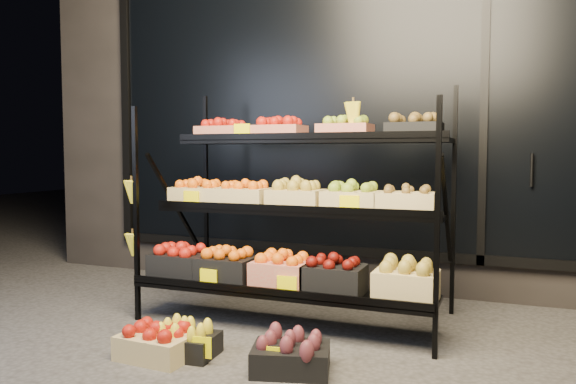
% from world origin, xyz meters
% --- Properties ---
extents(ground, '(24.00, 24.00, 0.00)m').
position_xyz_m(ground, '(0.00, 0.00, 0.00)').
color(ground, '#514F4C').
rests_on(ground, ground).
extents(building, '(6.00, 2.08, 3.50)m').
position_xyz_m(building, '(0.00, 2.59, 1.75)').
color(building, '#2D2826').
rests_on(building, ground).
extents(display_rack, '(2.18, 1.02, 1.66)m').
position_xyz_m(display_rack, '(-0.01, 0.60, 0.79)').
color(display_rack, black).
rests_on(display_rack, ground).
extents(tag_floor_a, '(0.13, 0.01, 0.12)m').
position_xyz_m(tag_floor_a, '(-0.18, -0.40, 0.06)').
color(tag_floor_a, '#FFEF00').
rests_on(tag_floor_a, ground).
extents(tag_floor_b, '(0.13, 0.01, 0.12)m').
position_xyz_m(tag_floor_b, '(0.29, -0.40, 0.06)').
color(tag_floor_b, '#FFEF00').
rests_on(tag_floor_b, ground).
extents(floor_crate_left, '(0.43, 0.33, 0.21)m').
position_xyz_m(floor_crate_left, '(-0.46, -0.40, 0.10)').
color(floor_crate_left, '#D5BE7B').
rests_on(floor_crate_left, ground).
extents(floor_crate_midleft, '(0.39, 0.30, 0.19)m').
position_xyz_m(floor_crate_midleft, '(-0.34, -0.30, 0.09)').
color(floor_crate_midleft, black).
rests_on(floor_crate_midleft, ground).
extents(floor_crate_right, '(0.48, 0.40, 0.21)m').
position_xyz_m(floor_crate_right, '(0.33, -0.30, 0.10)').
color(floor_crate_right, black).
rests_on(floor_crate_right, ground).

